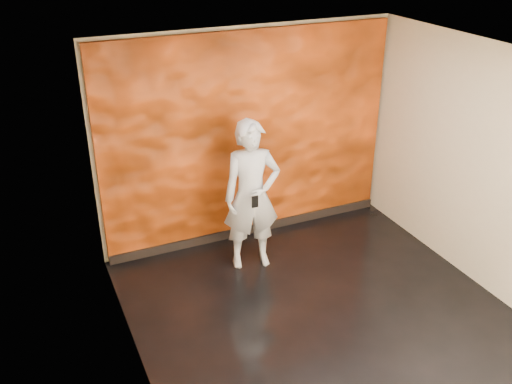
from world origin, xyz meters
name	(u,v)px	position (x,y,z in m)	size (l,w,h in m)	color
room	(328,201)	(0.00, 0.00, 1.40)	(4.02, 4.02, 2.81)	black
feature_wall	(250,138)	(0.00, 1.96, 1.38)	(3.90, 0.06, 2.75)	#FF5C16
baseboard	(251,229)	(0.00, 1.92, 0.06)	(3.90, 0.04, 0.12)	black
man	(252,196)	(-0.29, 1.24, 0.94)	(0.69, 0.45, 1.89)	#AAAFBB
phone	(255,202)	(-0.37, 0.97, 1.01)	(0.08, 0.02, 0.15)	black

